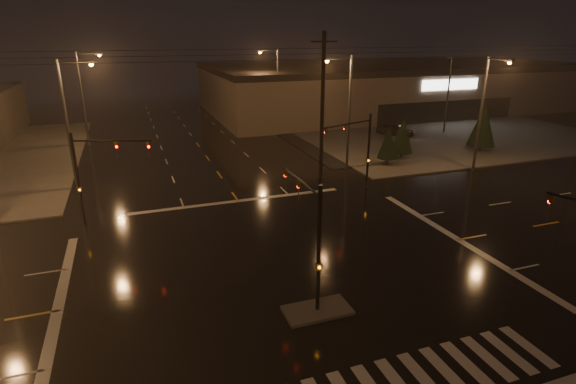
% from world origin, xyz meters
% --- Properties ---
extents(ground, '(140.00, 140.00, 0.00)m').
position_xyz_m(ground, '(0.00, 0.00, 0.00)').
color(ground, black).
rests_on(ground, ground).
extents(sidewalk_ne, '(36.00, 36.00, 0.12)m').
position_xyz_m(sidewalk_ne, '(30.00, 30.00, 0.06)').
color(sidewalk_ne, '#4A4842').
rests_on(sidewalk_ne, ground).
extents(median_island, '(3.00, 1.60, 0.15)m').
position_xyz_m(median_island, '(0.00, -4.00, 0.07)').
color(median_island, '#4A4842').
rests_on(median_island, ground).
extents(stop_bar_far, '(16.00, 0.50, 0.01)m').
position_xyz_m(stop_bar_far, '(0.00, 11.00, 0.01)').
color(stop_bar_far, beige).
rests_on(stop_bar_far, ground).
extents(parking_lot, '(50.00, 24.00, 0.08)m').
position_xyz_m(parking_lot, '(35.00, 28.00, 0.04)').
color(parking_lot, black).
rests_on(parking_lot, ground).
extents(retail_building, '(60.20, 28.30, 7.20)m').
position_xyz_m(retail_building, '(35.00, 45.99, 3.84)').
color(retail_building, '#736352').
rests_on(retail_building, ground).
extents(signal_mast_median, '(0.25, 4.59, 6.00)m').
position_xyz_m(signal_mast_median, '(0.00, -3.07, 3.75)').
color(signal_mast_median, black).
rests_on(signal_mast_median, ground).
extents(signal_mast_ne, '(4.84, 1.86, 6.00)m').
position_xyz_m(signal_mast_ne, '(9.50, 10.14, 3.79)').
color(signal_mast_ne, black).
rests_on(signal_mast_ne, ground).
extents(signal_mast_nw, '(4.84, 1.86, 6.00)m').
position_xyz_m(signal_mast_nw, '(-9.50, 10.14, 3.79)').
color(signal_mast_nw, black).
rests_on(signal_mast_nw, ground).
extents(streetlight_1, '(2.77, 0.32, 10.00)m').
position_xyz_m(streetlight_1, '(-11.18, 18.00, 5.80)').
color(streetlight_1, '#38383A').
rests_on(streetlight_1, ground).
extents(streetlight_2, '(2.77, 0.32, 10.00)m').
position_xyz_m(streetlight_2, '(-11.18, 34.00, 5.80)').
color(streetlight_2, '#38383A').
rests_on(streetlight_2, ground).
extents(streetlight_3, '(2.77, 0.32, 10.00)m').
position_xyz_m(streetlight_3, '(11.18, 16.00, 5.80)').
color(streetlight_3, '#38383A').
rests_on(streetlight_3, ground).
extents(streetlight_4, '(2.77, 0.32, 10.00)m').
position_xyz_m(streetlight_4, '(11.18, 36.00, 5.80)').
color(streetlight_4, '#38383A').
rests_on(streetlight_4, ground).
extents(streetlight_6, '(0.32, 2.77, 10.00)m').
position_xyz_m(streetlight_6, '(22.00, 11.18, 5.80)').
color(streetlight_6, '#38383A').
rests_on(streetlight_6, ground).
extents(utility_pole_1, '(2.20, 0.32, 12.00)m').
position_xyz_m(utility_pole_1, '(8.00, 14.00, 6.13)').
color(utility_pole_1, black).
rests_on(utility_pole_1, ground).
extents(conifer_0, '(1.92, 1.92, 3.71)m').
position_xyz_m(conifer_0, '(15.59, 15.73, 2.20)').
color(conifer_0, black).
rests_on(conifer_0, ground).
extents(conifer_1, '(2.17, 2.17, 4.08)m').
position_xyz_m(conifer_1, '(18.15, 17.28, 2.39)').
color(conifer_1, black).
rests_on(conifer_1, ground).
extents(conifer_2, '(2.80, 2.80, 5.08)m').
position_xyz_m(conifer_2, '(27.52, 16.90, 2.89)').
color(conifer_2, black).
rests_on(conifer_2, ground).
extents(car_parked, '(3.93, 4.80, 1.54)m').
position_xyz_m(car_parked, '(23.38, 26.68, 0.77)').
color(car_parked, black).
rests_on(car_parked, ground).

